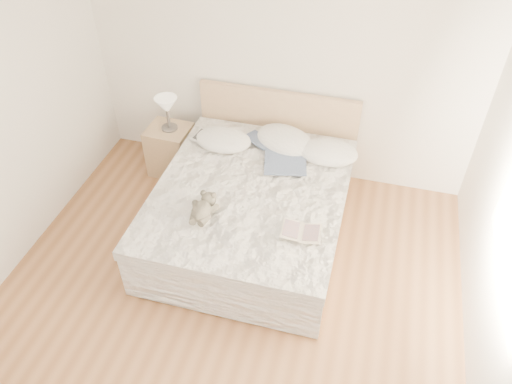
{
  "coord_description": "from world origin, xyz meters",
  "views": [
    {
      "loc": [
        0.95,
        -2.19,
        3.6
      ],
      "look_at": [
        0.07,
        1.05,
        0.62
      ],
      "focal_mm": 35.0,
      "sensor_mm": 36.0,
      "label": 1
    }
  ],
  "objects_px": {
    "table_lamp": "(167,107)",
    "photo_book": "(209,138)",
    "bed": "(253,206)",
    "childrens_book": "(301,232)",
    "teddy_bear": "(202,216)",
    "nightstand": "(171,150)"
  },
  "relations": [
    {
      "from": "bed",
      "to": "nightstand",
      "type": "bearing_deg",
      "value": 149.7
    },
    {
      "from": "table_lamp",
      "to": "teddy_bear",
      "type": "distance_m",
      "value": 1.52
    },
    {
      "from": "bed",
      "to": "photo_book",
      "type": "height_order",
      "value": "bed"
    },
    {
      "from": "childrens_book",
      "to": "teddy_bear",
      "type": "distance_m",
      "value": 0.85
    },
    {
      "from": "table_lamp",
      "to": "childrens_book",
      "type": "bearing_deg",
      "value": -35.76
    },
    {
      "from": "table_lamp",
      "to": "photo_book",
      "type": "bearing_deg",
      "value": -15.93
    },
    {
      "from": "bed",
      "to": "nightstand",
      "type": "xyz_separation_m",
      "value": [
        -1.13,
        0.66,
        -0.03
      ]
    },
    {
      "from": "bed",
      "to": "table_lamp",
      "type": "height_order",
      "value": "bed"
    },
    {
      "from": "table_lamp",
      "to": "photo_book",
      "type": "height_order",
      "value": "table_lamp"
    },
    {
      "from": "photo_book",
      "to": "teddy_bear",
      "type": "distance_m",
      "value": 1.16
    },
    {
      "from": "photo_book",
      "to": "nightstand",
      "type": "bearing_deg",
      "value": 175.39
    },
    {
      "from": "nightstand",
      "to": "photo_book",
      "type": "height_order",
      "value": "photo_book"
    },
    {
      "from": "nightstand",
      "to": "teddy_bear",
      "type": "height_order",
      "value": "teddy_bear"
    },
    {
      "from": "bed",
      "to": "teddy_bear",
      "type": "bearing_deg",
      "value": -116.0
    },
    {
      "from": "childrens_book",
      "to": "teddy_bear",
      "type": "height_order",
      "value": "teddy_bear"
    },
    {
      "from": "bed",
      "to": "teddy_bear",
      "type": "distance_m",
      "value": 0.74
    },
    {
      "from": "bed",
      "to": "table_lamp",
      "type": "bearing_deg",
      "value": 148.95
    },
    {
      "from": "bed",
      "to": "teddy_bear",
      "type": "height_order",
      "value": "bed"
    },
    {
      "from": "nightstand",
      "to": "teddy_bear",
      "type": "relative_size",
      "value": 1.86
    },
    {
      "from": "nightstand",
      "to": "childrens_book",
      "type": "xyz_separation_m",
      "value": [
        1.69,
        -1.2,
        0.35
      ]
    },
    {
      "from": "photo_book",
      "to": "table_lamp",
      "type": "bearing_deg",
      "value": 173.89
    },
    {
      "from": "table_lamp",
      "to": "nightstand",
      "type": "bearing_deg",
      "value": -148.04
    }
  ]
}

